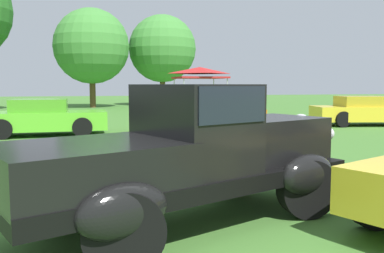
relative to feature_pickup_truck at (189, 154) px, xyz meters
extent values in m
plane|color=#42752D|center=(0.04, 0.28, -0.87)|extent=(120.00, 120.00, 0.00)
cube|color=black|center=(-0.04, -0.01, -0.31)|extent=(4.58, 2.98, 0.20)
cube|color=black|center=(1.17, 0.48, 0.07)|extent=(1.90, 1.62, 0.60)
ellipsoid|color=silver|center=(1.94, 0.79, 0.05)|extent=(0.34, 0.54, 0.68)
cube|color=black|center=(0.07, 0.03, 0.31)|extent=(1.48, 1.66, 1.04)
cube|color=black|center=(0.07, 0.03, 0.61)|extent=(1.41, 1.66, 0.40)
cube|color=black|center=(-1.18, -0.48, -0.01)|extent=(2.28, 2.02, 0.48)
ellipsoid|color=black|center=(0.96, 1.17, -0.31)|extent=(0.99, 0.68, 0.52)
ellipsoid|color=black|center=(1.51, -0.17, -0.31)|extent=(0.99, 0.68, 0.52)
ellipsoid|color=black|center=(-1.45, 0.19, -0.31)|extent=(0.99, 0.68, 0.52)
ellipsoid|color=black|center=(-0.90, -1.15, -0.31)|extent=(0.99, 0.68, 0.52)
sphere|color=silver|center=(1.82, 1.21, 0.13)|extent=(0.18, 0.18, 0.18)
sphere|color=silver|center=(2.15, 0.40, 0.13)|extent=(0.18, 0.18, 0.18)
cylinder|color=black|center=(0.96, 1.17, -0.49)|extent=(0.76, 0.24, 0.76)
cylinder|color=black|center=(1.51, -0.17, -0.49)|extent=(0.76, 0.24, 0.76)
cylinder|color=black|center=(-1.45, 0.19, -0.49)|extent=(0.76, 0.24, 0.76)
cylinder|color=black|center=(-0.90, -1.15, -0.49)|extent=(0.76, 0.24, 0.76)
cylinder|color=black|center=(2.07, -0.74, -0.54)|extent=(0.66, 0.20, 0.66)
cube|color=#60C62D|center=(-2.46, 9.92, -0.37)|extent=(4.03, 1.69, 0.60)
cube|color=#4D9F24|center=(-2.62, 9.92, 0.13)|extent=(1.77, 1.45, 0.44)
cylinder|color=black|center=(-1.25, 9.15, -0.55)|extent=(0.64, 0.22, 0.64)
cylinder|color=black|center=(-3.66, 9.15, -0.55)|extent=(0.64, 0.22, 0.64)
cube|color=orange|center=(3.01, 10.05, -0.37)|extent=(4.64, 1.99, 0.60)
cube|color=#BB5914|center=(2.83, 10.06, 0.13)|extent=(2.09, 1.58, 0.44)
cylinder|color=black|center=(4.31, 9.18, -0.55)|extent=(0.64, 0.22, 0.64)
cylinder|color=black|center=(1.60, 9.37, -0.55)|extent=(0.64, 0.22, 0.64)
cube|color=yellow|center=(10.21, 10.24, -0.37)|extent=(4.51, 2.54, 0.60)
cube|color=gold|center=(10.05, 10.28, 0.13)|extent=(2.13, 1.81, 0.44)
cylinder|color=black|center=(8.80, 9.76, -0.55)|extent=(0.64, 0.22, 0.64)
cylinder|color=#B7B7BC|center=(6.58, 19.71, 0.16)|extent=(0.05, 0.05, 2.05)
cylinder|color=#B7B7BC|center=(6.58, 17.24, 0.16)|extent=(0.05, 0.05, 2.05)
cylinder|color=#B7B7BC|center=(4.10, 19.71, 0.16)|extent=(0.05, 0.05, 2.05)
cylinder|color=#B7B7BC|center=(4.10, 17.24, 0.16)|extent=(0.05, 0.05, 2.05)
cube|color=red|center=(5.34, 18.48, 1.23)|extent=(2.75, 2.75, 0.10)
pyramid|color=red|center=(5.34, 18.48, 1.65)|extent=(2.69, 2.69, 0.38)
cylinder|color=brown|center=(-0.46, 27.42, 0.64)|extent=(0.44, 0.44, 3.01)
sphere|color=#428938|center=(-0.46, 27.42, 3.67)|extent=(5.55, 5.55, 5.55)
cylinder|color=brown|center=(5.18, 29.14, 0.69)|extent=(0.44, 0.44, 3.11)
sphere|color=#428938|center=(5.18, 29.14, 3.75)|extent=(5.45, 5.45, 5.45)
camera|label=1|loc=(-1.24, -4.86, 0.83)|focal=39.28mm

